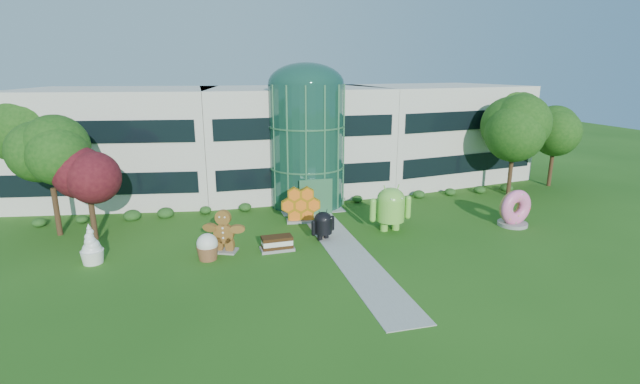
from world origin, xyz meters
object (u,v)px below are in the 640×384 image
object	(u,v)px
gingerbread	(224,231)
android_black	(323,223)
donut	(514,207)
android_green	(391,205)

from	to	relation	value
gingerbread	android_black	bearing A→B (deg)	27.96
android_black	donut	distance (m)	13.99
donut	gingerbread	bearing A→B (deg)	171.09
android_green	android_black	distance (m)	5.08
android_green	gingerbread	xyz separation A→B (m)	(-11.45, -1.07, -0.43)
donut	gingerbread	xyz separation A→B (m)	(-20.41, 0.28, 0.01)
donut	gingerbread	distance (m)	20.41
android_green	android_black	world-z (taller)	android_green
android_green	gingerbread	size ratio (longest dim) A/B	1.21
donut	android_black	bearing A→B (deg)	168.56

